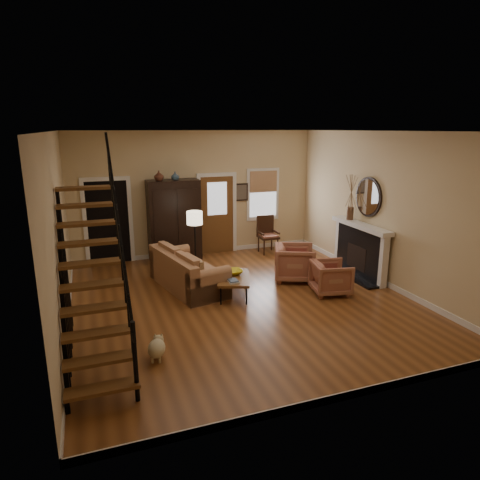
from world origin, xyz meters
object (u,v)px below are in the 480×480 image
object	(u,v)px
armchair_left	(331,278)
armoire	(174,221)
sofa	(188,270)
side_chair	(268,235)
armchair_right	(295,263)
coffee_table	(234,286)
floor_lamp	(195,245)

from	to	relation	value
armchair_left	armoire	bearing A→B (deg)	48.99
sofa	side_chair	size ratio (longest dim) A/B	2.09
side_chair	armoire	bearing A→B (deg)	175.52
armoire	armchair_right	bearing A→B (deg)	-46.92
sofa	side_chair	world-z (taller)	side_chair
side_chair	sofa	bearing A→B (deg)	-145.06
sofa	side_chair	distance (m)	3.29
coffee_table	floor_lamp	xyz separation A→B (m)	(-0.46, 1.35, 0.57)
side_chair	armchair_left	bearing A→B (deg)	-89.52
armchair_right	armchair_left	bearing A→B (deg)	-138.24
armoire	coffee_table	size ratio (longest dim) A/B	1.95
armoire	armchair_right	xyz separation A→B (m)	(2.25, -2.40, -0.65)
floor_lamp	side_chair	world-z (taller)	floor_lamp
armchair_right	armoire	bearing A→B (deg)	66.53
armoire	coffee_table	distance (m)	3.03
armoire	floor_lamp	world-z (taller)	armoire
armoire	sofa	world-z (taller)	armoire
armchair_left	side_chair	xyz separation A→B (m)	(-0.03, 3.20, 0.17)
armchair_left	floor_lamp	distance (m)	3.10
side_chair	coffee_table	bearing A→B (deg)	-126.03
coffee_table	armchair_right	xyz separation A→B (m)	(1.61, 0.44, 0.20)
armchair_right	floor_lamp	distance (m)	2.29
armchair_right	sofa	bearing A→B (deg)	105.88
armchair_left	armchair_right	world-z (taller)	armchair_right
sofa	armchair_right	size ratio (longest dim) A/B	2.41
floor_lamp	side_chair	xyz separation A→B (m)	(2.38, 1.29, -0.27)
sofa	armchair_left	size ratio (longest dim) A/B	2.83
armoire	sofa	size ratio (longest dim) A/B	0.99
coffee_table	floor_lamp	size ratio (longest dim) A/B	0.69
armchair_left	side_chair	bearing A→B (deg)	12.33
armoire	sofa	distance (m)	2.19
armchair_left	sofa	bearing A→B (deg)	76.00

